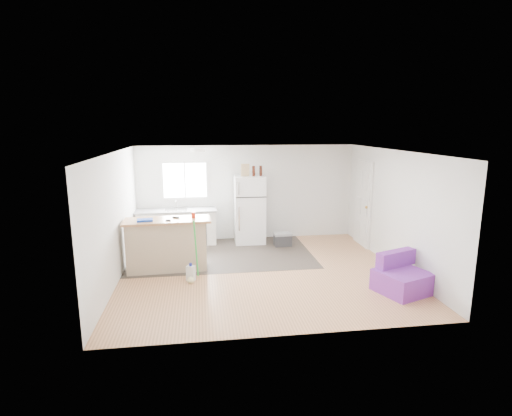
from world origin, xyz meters
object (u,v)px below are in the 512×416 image
(cooler, at_px, (283,239))
(cleaner_jug, at_px, (191,273))
(mop, at_px, (192,271))
(peninsula, at_px, (167,244))
(kitchen_cabinets, at_px, (177,227))
(red_cup, at_px, (193,215))
(refrigerator, at_px, (249,209))
(purple_seat, at_px, (401,278))
(cardboard_box, at_px, (245,170))
(bottle_right, at_px, (261,171))
(bottle_left, at_px, (254,171))
(blue_tray, at_px, (145,220))

(cooler, distance_m, cleaner_jug, 2.91)
(mop, bearing_deg, peninsula, 132.08)
(kitchen_cabinets, xyz_separation_m, red_cup, (0.45, -1.73, 0.67))
(refrigerator, xyz_separation_m, cleaner_jug, (-1.42, -2.39, -0.69))
(purple_seat, xyz_separation_m, cardboard_box, (-2.38, 3.40, 1.58))
(cleaner_jug, bearing_deg, mop, -51.98)
(cleaner_jug, distance_m, bottle_right, 3.34)
(purple_seat, relative_size, red_cup, 8.57)
(refrigerator, xyz_separation_m, cardboard_box, (-0.10, -0.02, 0.99))
(purple_seat, xyz_separation_m, bottle_left, (-2.17, 3.37, 1.55))
(peninsula, xyz_separation_m, bottle_right, (2.17, 1.69, 1.27))
(peninsula, distance_m, mop, 0.98)
(peninsula, height_order, cardboard_box, cardboard_box)
(cooler, distance_m, purple_seat, 3.33)
(purple_seat, relative_size, blue_tray, 3.43)
(mop, relative_size, bottle_left, 4.86)
(kitchen_cabinets, height_order, red_cup, red_cup)
(refrigerator, relative_size, purple_seat, 1.63)
(blue_tray, relative_size, bottle_right, 1.20)
(cardboard_box, height_order, bottle_right, cardboard_box)
(cooler, xyz_separation_m, bottle_left, (-0.65, 0.40, 1.63))
(refrigerator, relative_size, cardboard_box, 5.57)
(peninsula, relative_size, blue_tray, 5.78)
(peninsula, distance_m, cleaner_jug, 0.91)
(peninsula, xyz_separation_m, red_cup, (0.54, 0.04, 0.58))
(cooler, xyz_separation_m, red_cup, (-2.10, -1.23, 0.94))
(kitchen_cabinets, xyz_separation_m, purple_seat, (4.07, -3.47, -0.20))
(purple_seat, bearing_deg, peninsula, 137.36)
(blue_tray, distance_m, cardboard_box, 2.92)
(refrigerator, relative_size, bottle_left, 6.69)
(purple_seat, height_order, red_cup, red_cup)
(refrigerator, bearing_deg, cleaner_jug, -119.79)
(refrigerator, distance_m, cleaner_jug, 2.86)
(cooler, relative_size, bottle_right, 1.74)
(kitchen_cabinets, bearing_deg, blue_tray, -105.66)
(red_cup, height_order, bottle_left, bottle_left)
(kitchen_cabinets, xyz_separation_m, cardboard_box, (1.69, -0.08, 1.38))
(red_cup, xyz_separation_m, bottle_left, (1.45, 1.63, 0.69))
(purple_seat, relative_size, bottle_left, 4.11)
(bottle_right, bearing_deg, red_cup, -134.60)
(blue_tray, bearing_deg, kitchen_cabinets, 75.22)
(cleaner_jug, bearing_deg, refrigerator, 80.69)
(blue_tray, bearing_deg, mop, -37.36)
(mop, height_order, cardboard_box, cardboard_box)
(cooler, bearing_deg, red_cup, -151.73)
(cardboard_box, bearing_deg, mop, -117.31)
(mop, height_order, red_cup, mop)
(mop, bearing_deg, bottle_left, 67.62)
(refrigerator, bearing_deg, kitchen_cabinets, 178.90)
(mop, bearing_deg, kitchen_cabinets, 107.96)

